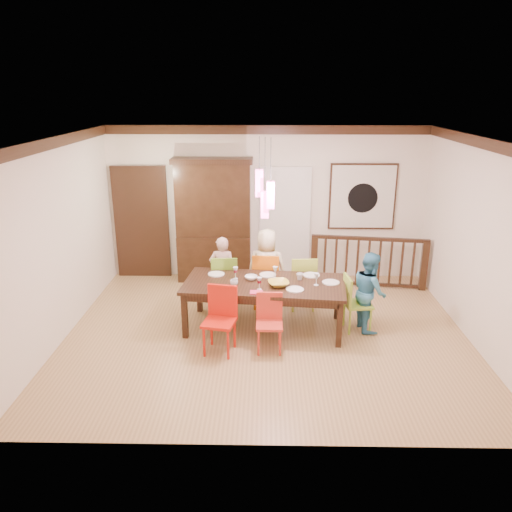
{
  "coord_description": "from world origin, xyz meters",
  "views": [
    {
      "loc": [
        -0.03,
        -6.79,
        3.53
      ],
      "look_at": [
        -0.16,
        0.37,
        1.12
      ],
      "focal_mm": 35.0,
      "sensor_mm": 36.0,
      "label": 1
    }
  ],
  "objects_px": {
    "dining_table": "(264,287)",
    "person_end_right": "(370,291)",
    "chair_end_right": "(358,299)",
    "chair_far_left": "(225,277)",
    "balustrade": "(368,261)",
    "china_hutch": "(214,220)",
    "person_far_mid": "(267,268)",
    "person_far_left": "(223,272)"
  },
  "relations": [
    {
      "from": "balustrade",
      "to": "dining_table",
      "type": "bearing_deg",
      "value": -129.96
    },
    {
      "from": "person_far_mid",
      "to": "person_end_right",
      "type": "height_order",
      "value": "person_far_mid"
    },
    {
      "from": "person_far_mid",
      "to": "person_end_right",
      "type": "bearing_deg",
      "value": 158.48
    },
    {
      "from": "balustrade",
      "to": "chair_far_left",
      "type": "bearing_deg",
      "value": -151.06
    },
    {
      "from": "dining_table",
      "to": "china_hutch",
      "type": "distance_m",
      "value": 2.35
    },
    {
      "from": "dining_table",
      "to": "person_far_mid",
      "type": "distance_m",
      "value": 0.85
    },
    {
      "from": "chair_far_left",
      "to": "balustrade",
      "type": "distance_m",
      "value": 2.77
    },
    {
      "from": "dining_table",
      "to": "person_end_right",
      "type": "bearing_deg",
      "value": 6.59
    },
    {
      "from": "dining_table",
      "to": "balustrade",
      "type": "distance_m",
      "value": 2.6
    },
    {
      "from": "person_end_right",
      "to": "balustrade",
      "type": "bearing_deg",
      "value": -19.43
    },
    {
      "from": "china_hutch",
      "to": "balustrade",
      "type": "relative_size",
      "value": 1.1
    },
    {
      "from": "chair_end_right",
      "to": "china_hutch",
      "type": "bearing_deg",
      "value": 41.49
    },
    {
      "from": "dining_table",
      "to": "chair_far_left",
      "type": "xyz_separation_m",
      "value": [
        -0.66,
        0.75,
        -0.14
      ]
    },
    {
      "from": "balustrade",
      "to": "person_far_mid",
      "type": "relative_size",
      "value": 1.58
    },
    {
      "from": "chair_end_right",
      "to": "person_end_right",
      "type": "height_order",
      "value": "person_end_right"
    },
    {
      "from": "chair_far_left",
      "to": "china_hutch",
      "type": "bearing_deg",
      "value": -80.81
    },
    {
      "from": "chair_far_left",
      "to": "person_far_mid",
      "type": "distance_m",
      "value": 0.72
    },
    {
      "from": "chair_end_right",
      "to": "balustrade",
      "type": "xyz_separation_m",
      "value": [
        0.5,
        1.78,
        -0.0
      ]
    },
    {
      "from": "person_end_right",
      "to": "chair_far_left",
      "type": "bearing_deg",
      "value": 63.36
    },
    {
      "from": "chair_end_right",
      "to": "dining_table",
      "type": "bearing_deg",
      "value": 81.68
    },
    {
      "from": "china_hutch",
      "to": "dining_table",
      "type": "bearing_deg",
      "value": -65.23
    },
    {
      "from": "chair_far_left",
      "to": "person_far_mid",
      "type": "height_order",
      "value": "person_far_mid"
    },
    {
      "from": "dining_table",
      "to": "chair_end_right",
      "type": "bearing_deg",
      "value": 4.49
    },
    {
      "from": "chair_far_left",
      "to": "person_end_right",
      "type": "bearing_deg",
      "value": 158.62
    },
    {
      "from": "chair_end_right",
      "to": "person_end_right",
      "type": "distance_m",
      "value": 0.21
    },
    {
      "from": "china_hutch",
      "to": "person_far_mid",
      "type": "xyz_separation_m",
      "value": [
        1.0,
        -1.24,
        -0.5
      ]
    },
    {
      "from": "person_far_left",
      "to": "chair_far_left",
      "type": "bearing_deg",
      "value": 116.36
    },
    {
      "from": "china_hutch",
      "to": "balustrade",
      "type": "bearing_deg",
      "value": -6.84
    },
    {
      "from": "dining_table",
      "to": "person_far_mid",
      "type": "height_order",
      "value": "person_far_mid"
    },
    {
      "from": "chair_end_right",
      "to": "balustrade",
      "type": "distance_m",
      "value": 1.85
    },
    {
      "from": "dining_table",
      "to": "person_end_right",
      "type": "distance_m",
      "value": 1.6
    },
    {
      "from": "person_end_right",
      "to": "china_hutch",
      "type": "bearing_deg",
      "value": 42.26
    },
    {
      "from": "person_far_left",
      "to": "person_far_mid",
      "type": "height_order",
      "value": "person_far_mid"
    },
    {
      "from": "person_far_mid",
      "to": "person_far_left",
      "type": "bearing_deg",
      "value": 6.98
    },
    {
      "from": "person_end_right",
      "to": "dining_table",
      "type": "bearing_deg",
      "value": 81.85
    },
    {
      "from": "dining_table",
      "to": "balustrade",
      "type": "bearing_deg",
      "value": 48.22
    },
    {
      "from": "chair_end_right",
      "to": "person_far_mid",
      "type": "relative_size",
      "value": 0.65
    },
    {
      "from": "chair_end_right",
      "to": "chair_far_left",
      "type": "bearing_deg",
      "value": 62.61
    },
    {
      "from": "person_far_left",
      "to": "dining_table",
      "type": "bearing_deg",
      "value": 133.03
    },
    {
      "from": "china_hutch",
      "to": "person_far_mid",
      "type": "relative_size",
      "value": 1.74
    },
    {
      "from": "chair_far_left",
      "to": "chair_end_right",
      "type": "xyz_separation_m",
      "value": [
        2.09,
        -0.78,
        -0.04
      ]
    },
    {
      "from": "balustrade",
      "to": "china_hutch",
      "type": "bearing_deg",
      "value": -179.02
    }
  ]
}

